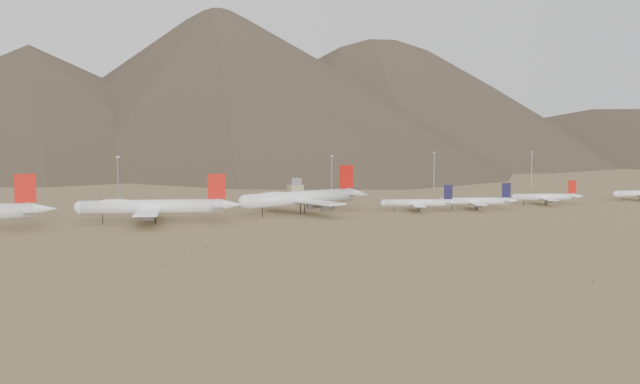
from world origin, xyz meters
name	(u,v)px	position (x,y,z in m)	size (l,w,h in m)	color
ground	(321,223)	(0.00, 0.00, 0.00)	(3000.00, 3000.00, 0.00)	olive
mountain_ridge	(101,53)	(0.00, 900.00, 150.00)	(4400.00, 1000.00, 300.00)	#4A3E2C
widebody_centre	(153,207)	(-68.82, 25.77, 7.47)	(71.80, 56.43, 21.66)	white
widebody_east	(301,198)	(4.72, 39.19, 7.90)	(74.51, 59.22, 22.92)	white
narrowbody_a	(419,203)	(63.78, 28.31, 4.33)	(38.80, 28.95, 13.33)	white
narrowbody_b	(477,201)	(94.98, 24.40, 4.44)	(40.07, 29.80, 13.68)	white
narrowbody_c	(546,197)	(143.70, 32.99, 4.31)	(39.38, 29.10, 13.30)	white
control_tower	(295,189)	(30.00, 120.00, 5.32)	(8.00, 8.00, 12.00)	#9B8C69
mast_west	(118,176)	(-70.30, 136.86, 14.20)	(2.00, 0.60, 25.70)	gray
mast_centre	(332,175)	(47.97, 106.80, 14.20)	(2.00, 0.60, 25.70)	gray
mast_east	(434,169)	(134.67, 140.95, 14.20)	(2.00, 0.60, 25.70)	gray
mast_far_east	(532,169)	(199.05, 123.43, 14.20)	(2.00, 0.60, 25.70)	gray
desert_scrub	(304,255)	(-37.23, -81.42, 0.34)	(420.37, 166.55, 0.91)	olive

